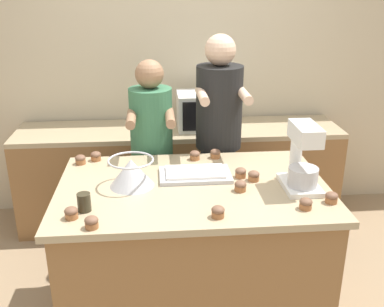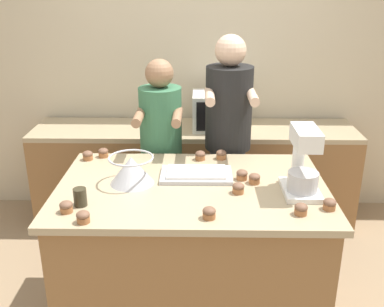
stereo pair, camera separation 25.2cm
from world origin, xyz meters
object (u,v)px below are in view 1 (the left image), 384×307
at_px(drinking_glass, 84,202).
at_px(cupcake_0, 254,176).
at_px(cupcake_6, 195,155).
at_px(person_right, 218,148).
at_px(cupcake_3, 92,222).
at_px(cupcake_8, 71,213).
at_px(baking_tray, 195,174).
at_px(stand_mixer, 302,161).
at_px(cupcake_11, 96,156).
at_px(person_left, 152,161).
at_px(cupcake_2, 306,204).
at_px(mixing_bowl, 131,172).
at_px(cupcake_9, 241,173).
at_px(microwave_oven, 204,110).
at_px(cupcake_7, 215,154).
at_px(cupcake_4, 240,186).
at_px(cupcake_1, 80,159).
at_px(cupcake_5, 218,212).
at_px(cupcake_10, 332,197).

bearing_deg(drinking_glass, cupcake_0, 17.11).
bearing_deg(cupcake_6, person_right, 56.01).
height_order(cupcake_3, cupcake_8, same).
relative_size(baking_tray, cupcake_0, 6.36).
bearing_deg(stand_mixer, cupcake_11, 156.71).
distance_m(person_left, cupcake_2, 1.33).
distance_m(drinking_glass, cupcake_8, 0.10).
height_order(person_right, drinking_glass, person_right).
xyz_separation_m(person_right, cupcake_8, (-0.90, -1.04, 0.07)).
distance_m(person_left, mixing_bowl, 0.72).
xyz_separation_m(stand_mixer, mixing_bowl, (-0.97, 0.11, -0.08)).
xyz_separation_m(drinking_glass, cupcake_2, (1.16, -0.08, -0.02)).
bearing_deg(stand_mixer, mixing_bowl, 173.37).
bearing_deg(cupcake_9, cupcake_6, 128.68).
bearing_deg(microwave_oven, stand_mixer, -74.17).
xyz_separation_m(cupcake_0, cupcake_7, (-0.18, 0.39, 0.00)).
bearing_deg(cupcake_9, cupcake_7, 108.38).
height_order(microwave_oven, cupcake_3, microwave_oven).
relative_size(person_right, cupcake_8, 25.55).
relative_size(cupcake_4, cupcake_7, 1.00).
relative_size(person_right, cupcake_0, 25.55).
height_order(cupcake_2, cupcake_4, same).
bearing_deg(cupcake_11, cupcake_1, -150.51).
xyz_separation_m(microwave_oven, cupcake_2, (0.35, -1.67, -0.05)).
xyz_separation_m(microwave_oven, cupcake_7, (-0.03, -0.91, -0.05)).
relative_size(mixing_bowl, cupcake_7, 3.91).
height_order(cupcake_8, cupcake_11, same).
bearing_deg(stand_mixer, cupcake_6, 139.35).
distance_m(microwave_oven, cupcake_5, 1.72).
distance_m(cupcake_2, cupcake_6, 0.91).
distance_m(baking_tray, cupcake_3, 0.79).
height_order(cupcake_2, cupcake_11, same).
bearing_deg(cupcake_6, baking_tray, -94.88).
relative_size(mixing_bowl, cupcake_10, 3.91).
relative_size(person_right, cupcake_9, 25.55).
bearing_deg(drinking_glass, cupcake_8, -126.41).
xyz_separation_m(cupcake_5, cupcake_7, (0.10, 0.81, 0.00)).
distance_m(cupcake_5, cupcake_8, 0.74).
distance_m(drinking_glass, cupcake_2, 1.16).
bearing_deg(cupcake_4, cupcake_8, -165.34).
height_order(person_right, cupcake_7, person_right).
bearing_deg(microwave_oven, cupcake_2, -78.18).
bearing_deg(person_left, mixing_bowl, -99.95).
xyz_separation_m(mixing_bowl, cupcake_7, (0.55, 0.39, -0.06)).
height_order(cupcake_7, cupcake_10, same).
height_order(person_right, cupcake_9, person_right).
xyz_separation_m(person_right, cupcake_9, (0.05, -0.61, 0.07)).
height_order(stand_mixer, drinking_glass, stand_mixer).
relative_size(cupcake_3, cupcake_11, 1.00).
distance_m(cupcake_6, cupcake_8, 1.01).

